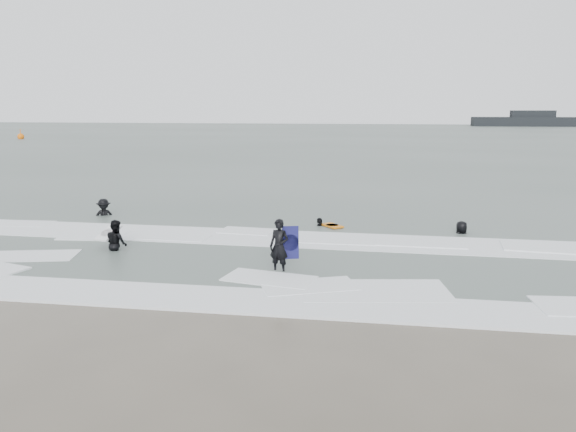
% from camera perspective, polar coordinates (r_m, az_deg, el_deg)
% --- Properties ---
extents(ground, '(320.00, 320.00, 0.00)m').
position_cam_1_polar(ground, '(14.53, -3.55, -7.94)').
color(ground, brown).
rests_on(ground, ground).
extents(sea, '(320.00, 320.00, 0.00)m').
position_cam_1_polar(sea, '(93.52, 8.29, 7.92)').
color(sea, '#47544C').
rests_on(sea, ground).
extents(surfer_centre, '(0.67, 0.52, 1.61)m').
position_cam_1_polar(surfer_centre, '(16.32, -0.90, -5.80)').
color(surfer_centre, black).
rests_on(surfer_centre, ground).
extents(surfer_wading, '(0.99, 0.97, 1.61)m').
position_cam_1_polar(surfer_wading, '(19.61, -16.97, -3.42)').
color(surfer_wading, black).
rests_on(surfer_wading, ground).
extents(surfer_breaker, '(1.23, 1.05, 1.65)m').
position_cam_1_polar(surfer_breaker, '(25.92, -18.17, -0.08)').
color(surfer_breaker, black).
rests_on(surfer_breaker, ground).
extents(surfer_right_near, '(0.97, 0.71, 1.53)m').
position_cam_1_polar(surfer_right_near, '(22.57, 3.27, -1.12)').
color(surfer_right_near, black).
rests_on(surfer_right_near, ground).
extents(surfer_right_far, '(0.89, 0.65, 1.67)m').
position_cam_1_polar(surfer_right_far, '(22.17, 17.18, -1.81)').
color(surfer_right_far, black).
rests_on(surfer_right_far, ground).
extents(surf_foam, '(30.03, 9.06, 0.09)m').
position_cam_1_polar(surf_foam, '(17.98, -0.74, -4.09)').
color(surf_foam, white).
rests_on(surf_foam, ground).
extents(bodyboards, '(7.92, 6.81, 1.25)m').
position_cam_1_polar(bodyboards, '(19.26, -4.27, -1.70)').
color(bodyboards, '#0F0F49').
rests_on(bodyboards, ground).
extents(buoy, '(1.00, 1.00, 1.65)m').
position_cam_1_polar(buoy, '(96.71, -25.51, 7.29)').
color(buoy, orange).
rests_on(buoy, ground).
extents(vessel_horizon, '(30.47, 5.44, 4.14)m').
position_cam_1_polar(vessel_horizon, '(163.48, 23.55, 8.87)').
color(vessel_horizon, black).
rests_on(vessel_horizon, ground).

